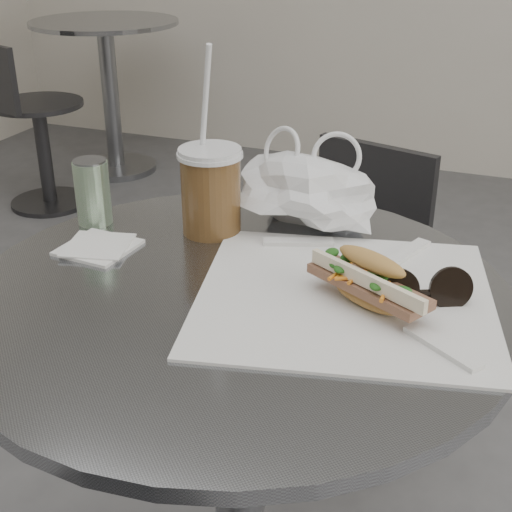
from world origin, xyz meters
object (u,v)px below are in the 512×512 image
(cafe_table, at_px, (239,444))
(drink_can, at_px, (93,192))
(bg_chair, at_px, (33,136))
(sunglasses, at_px, (423,292))
(bg_table, at_px, (109,79))
(chair_far, at_px, (337,318))
(banh_mi, at_px, (369,281))
(iced_coffee, at_px, (211,189))

(cafe_table, bearing_deg, drink_can, 157.46)
(bg_chair, relative_size, sunglasses, 5.89)
(bg_table, bearing_deg, chair_far, -44.39)
(chair_far, bearing_deg, banh_mi, 123.33)
(cafe_table, relative_size, drink_can, 6.97)
(bg_table, relative_size, sunglasses, 5.94)
(cafe_table, height_order, sunglasses, sunglasses)
(drink_can, bearing_deg, iced_coffee, 10.78)
(chair_far, distance_m, bg_chair, 1.91)
(bg_table, xyz_separation_m, iced_coffee, (1.49, -2.03, 0.35))
(banh_mi, relative_size, iced_coffee, 0.76)
(chair_far, relative_size, drink_can, 6.63)
(iced_coffee, bearing_deg, bg_table, 126.15)
(banh_mi, height_order, sunglasses, banh_mi)
(chair_far, relative_size, banh_mi, 3.17)
(bg_table, xyz_separation_m, banh_mi, (1.78, -2.18, 0.31))
(banh_mi, distance_m, sunglasses, 0.07)
(cafe_table, bearing_deg, sunglasses, 10.35)
(drink_can, bearing_deg, bg_table, 121.91)
(banh_mi, relative_size, sunglasses, 1.83)
(iced_coffee, height_order, sunglasses, iced_coffee)
(chair_far, relative_size, sunglasses, 5.80)
(banh_mi, bearing_deg, sunglasses, 50.14)
(bg_chair, height_order, drink_can, drink_can)
(bg_table, distance_m, bg_chair, 0.58)
(cafe_table, bearing_deg, bg_chair, 135.10)
(bg_table, height_order, banh_mi, banh_mi)
(bg_table, height_order, bg_chair, bg_table)
(bg_chair, bearing_deg, drink_can, -29.14)
(cafe_table, distance_m, bg_table, 2.72)
(chair_far, distance_m, drink_can, 0.76)
(banh_mi, xyz_separation_m, sunglasses, (0.07, 0.03, -0.02))
(bg_chair, bearing_deg, sunglasses, -20.76)
(iced_coffee, xyz_separation_m, sunglasses, (0.36, -0.12, -0.05))
(chair_far, relative_size, bg_chair, 0.98)
(bg_table, bearing_deg, cafe_table, -53.97)
(chair_far, relative_size, iced_coffee, 2.41)
(cafe_table, relative_size, sunglasses, 6.10)
(cafe_table, distance_m, sunglasses, 0.39)
(bg_chair, height_order, sunglasses, sunglasses)
(cafe_table, height_order, bg_chair, cafe_table)
(cafe_table, xyz_separation_m, iced_coffee, (-0.11, 0.17, 0.35))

